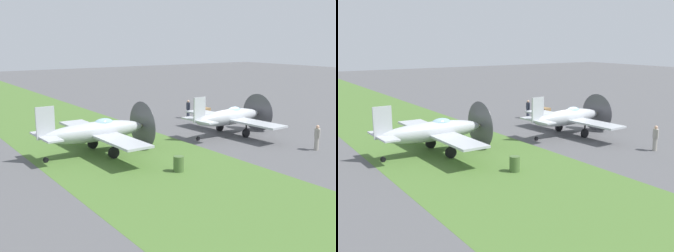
# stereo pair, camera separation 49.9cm
# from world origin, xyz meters

# --- Properties ---
(ground_plane) EXTENTS (160.00, 160.00, 0.00)m
(ground_plane) POSITION_xyz_m (0.00, 0.00, 0.00)
(ground_plane) COLOR #515154
(grass_verge) EXTENTS (120.00, 11.00, 0.01)m
(grass_verge) POSITION_xyz_m (0.00, -10.06, 0.00)
(grass_verge) COLOR #476B2D
(grass_verge) RESTS_ON ground
(airplane_lead) EXTENTS (9.51, 7.52, 3.39)m
(airplane_lead) POSITION_xyz_m (0.87, -0.24, 1.42)
(airplane_lead) COLOR #B2B7BC
(airplane_lead) RESTS_ON ground
(airplane_wingman) EXTENTS (10.06, 7.99, 3.60)m
(airplane_wingman) POSITION_xyz_m (0.40, -11.31, 1.51)
(airplane_wingman) COLOR #B2B7BC
(airplane_wingman) RESTS_ON ground
(ground_crew_chief) EXTENTS (0.63, 0.38, 1.73)m
(ground_crew_chief) POSITION_xyz_m (-6.77, 1.36, 0.91)
(ground_crew_chief) COLOR #2D3342
(ground_crew_chief) RESTS_ON ground
(ground_crew_mechanic) EXTENTS (0.58, 0.38, 1.73)m
(ground_crew_mechanic) POSITION_xyz_m (7.75, 1.42, 0.91)
(ground_crew_mechanic) COLOR #9E998E
(ground_crew_mechanic) RESTS_ON ground
(fuel_drum) EXTENTS (0.60, 0.60, 0.90)m
(fuel_drum) POSITION_xyz_m (6.46, -9.12, 0.45)
(fuel_drum) COLOR #476633
(fuel_drum) RESTS_ON ground
(supply_crate) EXTENTS (1.06, 1.06, 0.64)m
(supply_crate) POSITION_xyz_m (-7.68, 4.09, 0.32)
(supply_crate) COLOR olive
(supply_crate) RESTS_ON ground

